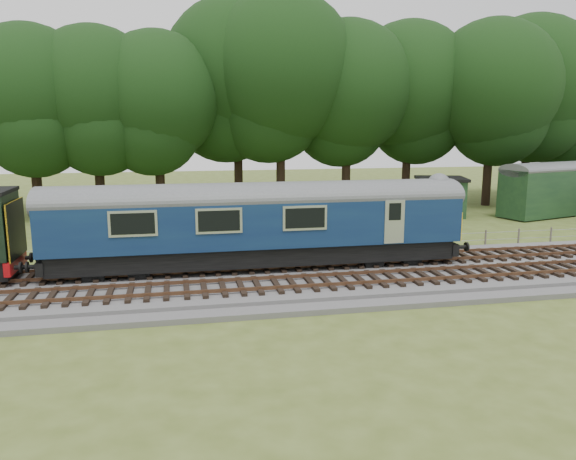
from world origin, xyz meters
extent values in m
plane|color=#4A5820|center=(0.00, 0.00, 0.00)|extent=(120.00, 120.00, 0.00)
cube|color=#4C4C4F|center=(0.00, 0.00, 0.17)|extent=(70.00, 7.00, 0.35)
cube|color=brown|center=(0.00, 0.68, 0.49)|extent=(66.50, 0.07, 0.14)
cube|color=brown|center=(0.00, 2.12, 0.49)|extent=(66.50, 0.07, 0.14)
cube|color=brown|center=(0.00, -2.32, 0.49)|extent=(66.50, 0.07, 0.14)
cube|color=brown|center=(0.00, -0.88, 0.49)|extent=(66.50, 0.07, 0.14)
cube|color=black|center=(-0.95, 1.40, 1.06)|extent=(17.46, 2.52, 0.85)
cube|color=#0E204B|center=(-0.95, 1.40, 2.48)|extent=(18.00, 2.80, 2.05)
cube|color=yellow|center=(8.07, 1.40, 2.11)|extent=(0.06, 2.74, 1.30)
cube|color=black|center=(5.05, 1.40, 0.86)|extent=(2.60, 2.00, 0.55)
cube|color=black|center=(-6.95, 1.40, 0.86)|extent=(2.60, 2.00, 0.55)
cube|color=#B40D12|center=(-10.97, 1.40, 1.06)|extent=(0.25, 2.60, 0.55)
cube|color=yellow|center=(-10.83, 1.40, 2.46)|extent=(0.06, 2.55, 2.30)
cube|color=#16311D|center=(14.65, 15.26, 1.31)|extent=(3.89, 3.89, 2.62)
cube|color=black|center=(14.65, 15.26, 2.73)|extent=(4.28, 4.28, 0.21)
camera|label=1|loc=(-4.46, -22.66, 6.62)|focal=35.00mm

